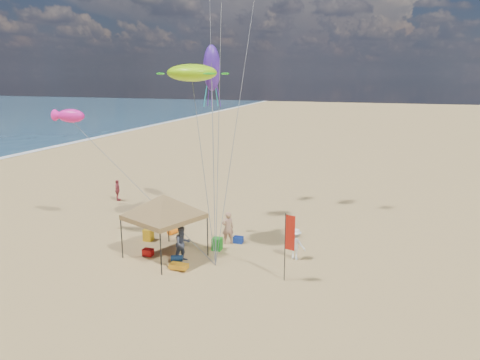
# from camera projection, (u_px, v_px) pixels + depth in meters

# --- Properties ---
(ground) EXTENTS (280.00, 280.00, 0.00)m
(ground) POSITION_uv_depth(u_px,v_px,m) (221.00, 271.00, 22.55)
(ground) COLOR tan
(ground) RESTS_ON ground
(canopy_tent) EXTENTS (5.99, 5.99, 4.00)m
(canopy_tent) POSITION_uv_depth(u_px,v_px,m) (163.00, 197.00, 23.59)
(canopy_tent) COLOR black
(canopy_tent) RESTS_ON ground
(feather_flag) EXTENTS (0.50, 0.16, 3.35)m
(feather_flag) POSITION_uv_depth(u_px,v_px,m) (289.00, 237.00, 20.95)
(feather_flag) COLOR black
(feather_flag) RESTS_ON ground
(cooler_red) EXTENTS (0.54, 0.38, 0.38)m
(cooler_red) POSITION_uv_depth(u_px,v_px,m) (148.00, 252.00, 24.45)
(cooler_red) COLOR red
(cooler_red) RESTS_ON ground
(cooler_blue) EXTENTS (0.54, 0.38, 0.38)m
(cooler_blue) POSITION_uv_depth(u_px,v_px,m) (238.00, 240.00, 26.29)
(cooler_blue) COLOR navy
(cooler_blue) RESTS_ON ground
(bag_navy) EXTENTS (0.69, 0.54, 0.36)m
(bag_navy) POSITION_uv_depth(u_px,v_px,m) (177.00, 259.00, 23.64)
(bag_navy) COLOR #0C1E36
(bag_navy) RESTS_ON ground
(bag_orange) EXTENTS (0.54, 0.69, 0.36)m
(bag_orange) POSITION_uv_depth(u_px,v_px,m) (173.00, 231.00, 27.70)
(bag_orange) COLOR orange
(bag_orange) RESTS_ON ground
(chair_green) EXTENTS (0.50, 0.50, 0.70)m
(chair_green) POSITION_uv_depth(u_px,v_px,m) (217.00, 244.00, 25.20)
(chair_green) COLOR #178219
(chair_green) RESTS_ON ground
(chair_yellow) EXTENTS (0.50, 0.50, 0.70)m
(chair_yellow) POSITION_uv_depth(u_px,v_px,m) (148.00, 235.00, 26.63)
(chair_yellow) COLOR yellow
(chair_yellow) RESTS_ON ground
(crate_grey) EXTENTS (0.34, 0.30, 0.28)m
(crate_grey) POSITION_uv_depth(u_px,v_px,m) (184.00, 266.00, 22.88)
(crate_grey) COLOR slate
(crate_grey) RESTS_ON ground
(beach_cart) EXTENTS (0.90, 0.50, 0.24)m
(beach_cart) POSITION_uv_depth(u_px,v_px,m) (179.00, 266.00, 22.67)
(beach_cart) COLOR orange
(beach_cart) RESTS_ON ground
(person_near_a) EXTENTS (0.83, 0.76, 1.90)m
(person_near_a) POSITION_uv_depth(u_px,v_px,m) (228.00, 228.00, 26.04)
(person_near_a) COLOR tan
(person_near_a) RESTS_ON ground
(person_near_b) EXTENTS (1.13, 1.18, 1.91)m
(person_near_b) POSITION_uv_depth(u_px,v_px,m) (182.00, 244.00, 23.57)
(person_near_b) COLOR #3A3F4F
(person_near_b) RESTS_ON ground
(person_near_c) EXTENTS (1.20, 0.83, 1.70)m
(person_near_c) POSITION_uv_depth(u_px,v_px,m) (295.00, 244.00, 23.82)
(person_near_c) COLOR silver
(person_near_c) RESTS_ON ground
(person_far_a) EXTENTS (0.77, 1.05, 1.65)m
(person_far_a) POSITION_uv_depth(u_px,v_px,m) (118.00, 190.00, 34.89)
(person_far_a) COLOR #A53F47
(person_far_a) RESTS_ON ground
(turtle_kite) EXTENTS (3.30, 2.95, 0.91)m
(turtle_kite) POSITION_uv_depth(u_px,v_px,m) (192.00, 73.00, 23.97)
(turtle_kite) COLOR #98E90C
(turtle_kite) RESTS_ON ground
(fish_kite) EXTENTS (1.96, 1.37, 0.79)m
(fish_kite) POSITION_uv_depth(u_px,v_px,m) (71.00, 116.00, 26.37)
(fish_kite) COLOR #FF1FA1
(fish_kite) RESTS_ON ground
(squid_kite) EXTENTS (1.41, 1.41, 2.86)m
(squid_kite) POSITION_uv_depth(u_px,v_px,m) (212.00, 68.00, 28.76)
(squid_kite) COLOR #4A24A3
(squid_kite) RESTS_ON ground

